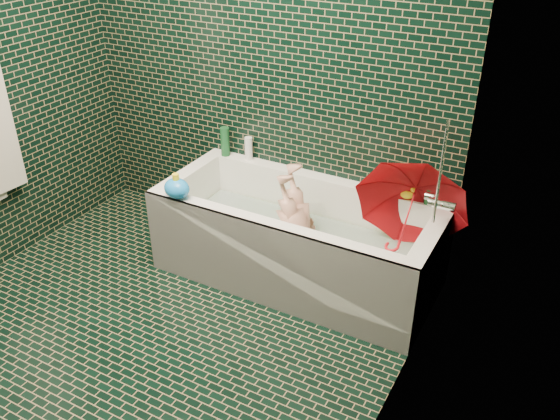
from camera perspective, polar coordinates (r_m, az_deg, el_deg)
The scene contains 18 objects.
floor at distance 3.35m, azimuth -13.74°, elevation -12.89°, with size 2.80×2.80×0.00m, color black.
wall_back at distance 3.75m, azimuth -1.67°, elevation 14.64°, with size 2.80×2.80×0.00m, color black.
wall_right at distance 2.05m, azimuth 10.26°, elevation 0.80°, with size 2.80×2.80×0.00m, color black.
bathtub at distance 3.66m, azimuth 1.59°, elevation -3.65°, with size 1.70×0.75×0.55m.
bath_mat at distance 3.70m, azimuth 1.70°, elevation -4.24°, with size 1.35×0.47×0.01m, color green.
water at distance 3.63m, azimuth 1.73°, elevation -2.35°, with size 1.48×0.53×0.00m, color silver.
faucet at distance 3.15m, azimuth 15.09°, elevation 1.18°, with size 0.18×0.19×0.55m.
child at distance 3.57m, azimuth 2.01°, elevation -2.69°, with size 0.32×0.21×0.88m, color tan.
umbrella at distance 3.33m, azimuth 12.15°, elevation -0.66°, with size 0.61×0.61×0.54m, color red.
soap_bottle_a at distance 3.53m, azimuth 15.73°, elevation 0.16°, with size 0.09×0.09×0.22m, color white.
soap_bottle_b at distance 3.54m, azimuth 15.76°, elevation 0.25°, with size 0.08×0.08×0.18m, color #50207A.
soap_bottle_c at distance 3.55m, azimuth 13.99°, elevation 0.64°, with size 0.15×0.15×0.19m, color #164E26.
bottle_right_tall at distance 3.50m, azimuth 14.30°, elevation 2.14°, with size 0.06×0.06×0.21m, color #164E26.
bottle_right_pump at distance 3.53m, azimuth 14.55°, elevation 1.85°, with size 0.05×0.05×0.16m, color silver.
bottle_left_tall at distance 4.03m, azimuth -5.30°, elevation 6.57°, with size 0.06×0.06×0.20m, color #164E26.
bottle_left_short at distance 3.96m, azimuth -3.04°, elevation 5.93°, with size 0.05×0.05×0.16m, color white.
rubber_duck at distance 3.55m, azimuth 12.25°, elevation 1.66°, with size 0.12×0.08×0.10m.
bath_toy at distance 3.52m, azimuth -9.91°, elevation 2.09°, with size 0.19×0.17×0.16m.
Camera 1 is at (1.82, -1.72, 2.22)m, focal length 38.00 mm.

